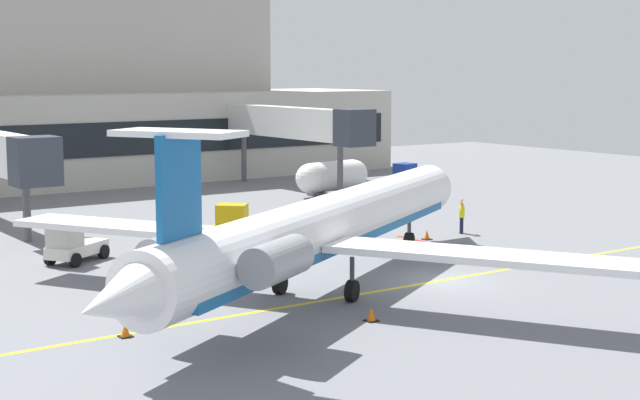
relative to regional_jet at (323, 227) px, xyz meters
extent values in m
cube|color=slate|center=(5.92, -1.13, -2.93)|extent=(120.00, 120.00, 0.10)
cube|color=yellow|center=(5.92, -1.03, -2.87)|extent=(108.00, 0.24, 0.01)
cube|color=red|center=(11.79, 5.20, -2.87)|extent=(0.30, 8.00, 0.01)
cube|color=#B7B2A8|center=(2.81, 45.15, 0.85)|extent=(65.95, 12.57, 7.45)
cube|color=#A8A49A|center=(7.66, 48.29, 10.13)|extent=(35.34, 8.80, 11.12)
cube|color=black|center=(2.81, 38.82, 1.11)|extent=(63.32, 0.12, 2.71)
cube|color=#2D333D|center=(-6.10, 18.03, 1.74)|extent=(2.40, 2.00, 2.64)
cylinder|color=#4C4C51|center=(-6.10, 19.73, -1.17)|extent=(0.44, 0.44, 3.41)
cube|color=silver|center=(18.45, 30.87, 2.47)|extent=(1.40, 15.98, 2.40)
cube|color=#2D333D|center=(18.45, 21.98, 2.47)|extent=(2.40, 2.00, 2.64)
cylinder|color=#4C4C51|center=(18.45, 37.37, -0.80)|extent=(0.44, 0.44, 4.15)
cylinder|color=#4C4C51|center=(18.45, 23.68, -0.80)|extent=(0.44, 0.44, 4.15)
cylinder|color=white|center=(0.50, 0.30, 0.05)|extent=(25.42, 16.37, 2.56)
cube|color=#145999|center=(0.50, 0.30, -0.65)|extent=(22.88, 14.73, 0.46)
cone|color=white|center=(13.34, 7.83, 0.05)|extent=(3.69, 3.58, 2.50)
cone|color=white|center=(-12.55, -7.37, 0.05)|extent=(3.96, 3.55, 2.17)
cube|color=white|center=(-5.43, 5.75, -0.33)|extent=(8.64, 12.34, 0.28)
cube|color=white|center=(2.38, -7.55, -0.33)|extent=(8.64, 12.34, 0.28)
cylinder|color=gray|center=(-8.24, -2.50, 0.24)|extent=(3.36, 2.76, 1.41)
cylinder|color=gray|center=(-6.20, -5.98, 0.24)|extent=(3.36, 2.76, 1.41)
cube|color=#145999|center=(-9.63, -5.65, 2.99)|extent=(2.10, 1.37, 3.33)
cube|color=white|center=(-9.63, -5.65, 4.66)|extent=(3.61, 4.43, 0.20)
cylinder|color=#3F3F44|center=(9.67, 5.68, -1.60)|extent=(0.20, 0.20, 1.20)
cylinder|color=black|center=(9.67, 5.68, -2.43)|extent=(0.95, 0.76, 0.90)
cylinder|color=#3F3F44|center=(-1.54, 1.02, -1.60)|extent=(0.20, 0.20, 1.20)
cylinder|color=black|center=(-1.54, 1.02, -2.43)|extent=(0.95, 0.76, 0.90)
cylinder|color=#3F3F44|center=(0.14, -1.85, -1.60)|extent=(0.20, 0.20, 1.20)
cylinder|color=black|center=(0.14, -1.85, -2.43)|extent=(0.95, 0.76, 0.90)
cube|color=silver|center=(-5.99, 12.68, -2.23)|extent=(3.67, 3.10, 0.59)
cube|color=#B8B1A9|center=(-6.79, 12.16, -1.42)|extent=(1.87, 1.85, 1.04)
cylinder|color=black|center=(-6.59, 11.42, -2.53)|extent=(0.74, 0.62, 0.70)
cylinder|color=black|center=(-7.39, 12.64, -2.53)|extent=(0.74, 0.62, 0.70)
cylinder|color=black|center=(-4.59, 12.72, -2.53)|extent=(0.74, 0.62, 0.70)
cylinder|color=black|center=(-5.39, 13.95, -2.53)|extent=(0.74, 0.62, 0.70)
cube|color=#19389E|center=(25.49, 23.55, -2.27)|extent=(2.25, 3.55, 0.51)
cube|color=navy|center=(25.31, 24.45, -1.34)|extent=(1.69, 1.58, 1.35)
cylinder|color=black|center=(24.47, 24.51, -2.53)|extent=(0.41, 0.74, 0.70)
cylinder|color=black|center=(26.06, 24.84, -2.53)|extent=(0.41, 0.74, 0.70)
cylinder|color=black|center=(24.93, 22.25, -2.53)|extent=(0.41, 0.74, 0.70)
cylinder|color=black|center=(26.52, 22.58, -2.53)|extent=(0.41, 0.74, 0.70)
cube|color=#E5B20C|center=(3.90, 13.99, -2.21)|extent=(3.46, 3.50, 0.63)
cube|color=#C3970A|center=(3.30, 13.36, -1.36)|extent=(2.03, 2.02, 1.08)
cylinder|color=black|center=(3.79, 12.58, -2.53)|extent=(0.69, 0.70, 0.70)
cylinder|color=black|center=(2.50, 13.83, -2.53)|extent=(0.69, 0.70, 0.70)
cylinder|color=black|center=(5.31, 14.15, -2.53)|extent=(0.69, 0.70, 0.70)
cylinder|color=black|center=(4.02, 15.40, -2.53)|extent=(0.69, 0.70, 0.70)
cylinder|color=white|center=(19.27, 25.79, -1.40)|extent=(4.70, 2.79, 2.26)
sphere|color=white|center=(21.48, 26.06, -1.40)|extent=(2.21, 2.21, 2.21)
sphere|color=white|center=(17.06, 25.51, -1.40)|extent=(2.21, 2.21, 2.21)
cube|color=#59595B|center=(17.93, 25.79, -2.70)|extent=(0.60, 2.03, 0.35)
cube|color=#59595B|center=(20.60, 25.79, -2.70)|extent=(0.60, 2.03, 0.35)
cylinder|color=#191E33|center=(15.49, 7.75, -2.41)|extent=(0.18, 0.18, 0.94)
cylinder|color=#191E33|center=(15.32, 7.63, -2.41)|extent=(0.18, 0.18, 0.94)
cylinder|color=yellow|center=(15.40, 7.69, -1.63)|extent=(0.34, 0.34, 0.62)
sphere|color=tan|center=(15.40, 7.69, -1.19)|extent=(0.24, 0.24, 0.24)
cylinder|color=yellow|center=(15.58, 7.81, -1.25)|extent=(0.37, 0.30, 0.50)
cylinder|color=#F2590C|center=(15.58, 7.81, -1.03)|extent=(0.06, 0.06, 0.28)
cylinder|color=yellow|center=(15.22, 7.56, -1.25)|extent=(0.37, 0.30, 0.50)
cylinder|color=#F2590C|center=(15.22, 7.56, -1.03)|extent=(0.06, 0.06, 0.28)
cone|color=orange|center=(-5.94, 5.54, -2.60)|extent=(0.36, 0.36, 0.55)
cube|color=black|center=(-5.94, 5.54, -2.86)|extent=(0.47, 0.47, 0.04)
cone|color=orange|center=(12.40, 7.33, -2.60)|extent=(0.36, 0.36, 0.55)
cube|color=black|center=(12.40, 7.33, -2.86)|extent=(0.47, 0.47, 0.04)
cone|color=orange|center=(-1.15, -4.76, -2.60)|extent=(0.36, 0.36, 0.55)
cube|color=black|center=(-1.15, -4.76, -2.86)|extent=(0.47, 0.47, 0.04)
cone|color=orange|center=(-9.70, -1.36, -2.60)|extent=(0.36, 0.36, 0.55)
cube|color=black|center=(-9.70, -1.36, -2.86)|extent=(0.47, 0.47, 0.04)
camera|label=1|loc=(-23.48, -32.83, 6.67)|focal=54.28mm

